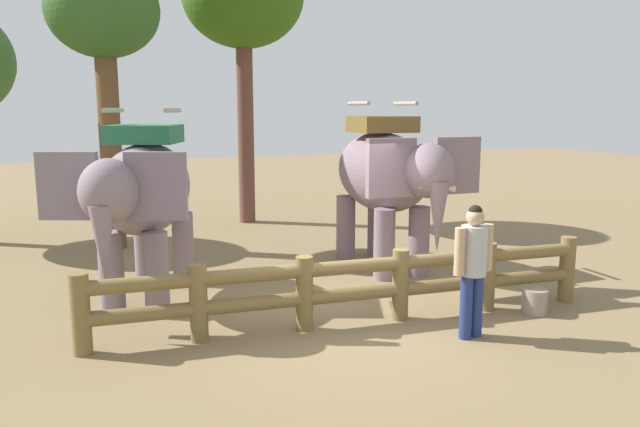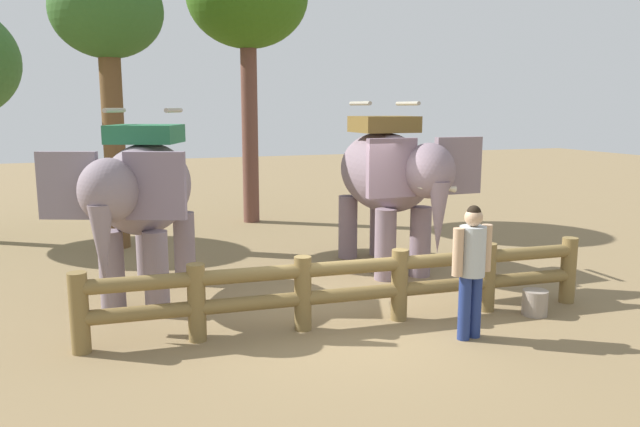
{
  "view_description": "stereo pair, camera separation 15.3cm",
  "coord_description": "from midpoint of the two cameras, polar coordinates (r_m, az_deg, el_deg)",
  "views": [
    {
      "loc": [
        -3.48,
        -7.81,
        3.07
      ],
      "look_at": [
        0.0,
        1.19,
        1.4
      ],
      "focal_mm": 34.48,
      "sensor_mm": 36.0,
      "label": 1
    },
    {
      "loc": [
        -3.33,
        -7.86,
        3.07
      ],
      "look_at": [
        0.0,
        1.19,
        1.4
      ],
      "focal_mm": 34.48,
      "sensor_mm": 36.0,
      "label": 2
    }
  ],
  "objects": [
    {
      "name": "ground_plane",
      "position": [
        9.08,
        3.13,
        -9.96
      ],
      "size": [
        60.0,
        60.0,
        0.0
      ],
      "primitive_type": "plane",
      "color": "olive"
    },
    {
      "name": "log_fence",
      "position": [
        8.78,
        3.51,
        -6.54
      ],
      "size": [
        7.49,
        0.71,
        1.05
      ],
      "color": "brown",
      "rests_on": "ground"
    },
    {
      "name": "elephant_near_left",
      "position": [
        10.09,
        -15.66,
        1.76
      ],
      "size": [
        2.65,
        3.64,
        3.06
      ],
      "color": "gray",
      "rests_on": "ground"
    },
    {
      "name": "elephant_center",
      "position": [
        11.62,
        6.77,
        3.41
      ],
      "size": [
        2.11,
        3.68,
        3.18
      ],
      "color": "gray",
      "rests_on": "ground"
    },
    {
      "name": "tourist_woman_in_black",
      "position": [
        8.4,
        14.41,
        -4.42
      ],
      "size": [
        0.64,
        0.41,
        1.81
      ],
      "color": "navy",
      "rests_on": "ground"
    },
    {
      "name": "tree_back_center",
      "position": [
        16.77,
        -6.48,
        19.08
      ],
      "size": [
        3.13,
        3.13,
        7.23
      ],
      "color": "brown",
      "rests_on": "ground"
    },
    {
      "name": "tree_far_right",
      "position": [
        14.17,
        -18.83,
        16.51
      ],
      "size": [
        2.33,
        2.33,
        6.06
      ],
      "color": "brown",
      "rests_on": "ground"
    },
    {
      "name": "feed_bucket",
      "position": [
        9.85,
        19.74,
        -7.79
      ],
      "size": [
        0.37,
        0.37,
        0.38
      ],
      "color": "gray",
      "rests_on": "ground"
    }
  ]
}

